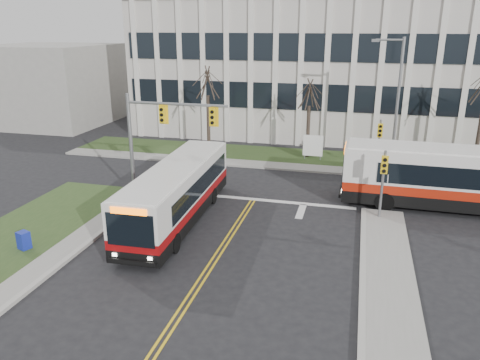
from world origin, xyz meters
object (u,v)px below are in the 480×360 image
Objects in this scene: bus_cross at (463,181)px; newspaper_box_blue at (24,241)px; bus_main at (177,194)px; streetlight at (395,98)px; directory_sign at (313,146)px.

newspaper_box_blue is at bearing -61.91° from bus_cross.
bus_cross reaches higher than bus_main.
streetlight is 0.82× the size of bus_main.
bus_cross is at bearing 46.70° from newspaper_box_blue.
streetlight is at bearing -151.19° from bus_cross.
streetlight is 24.48m from newspaper_box_blue.
bus_main is (-5.69, -13.39, 0.33)m from directory_sign.
streetlight reaches higher than bus_cross.
bus_main reaches higher than directory_sign.
directory_sign is (-5.53, 1.30, -4.02)m from streetlight.
bus_main is (-11.22, -12.09, -3.70)m from streetlight.
directory_sign is 0.15× the size of bus_cross.
streetlight is 6.96m from directory_sign.
bus_cross reaches higher than directory_sign.
streetlight reaches higher than bus_main.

